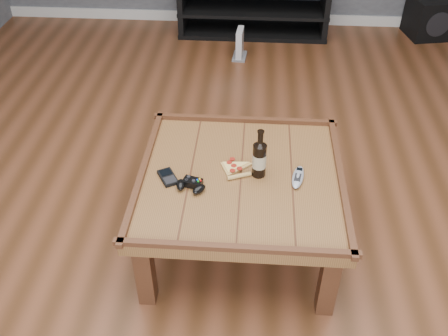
# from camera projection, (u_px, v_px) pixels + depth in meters

# --- Properties ---
(ground) EXTENTS (6.00, 6.00, 0.00)m
(ground) POSITION_uv_depth(u_px,v_px,m) (239.00, 239.00, 2.73)
(ground) COLOR #4A2915
(ground) RESTS_ON ground
(baseboard) EXTENTS (5.00, 0.02, 0.10)m
(baseboard) POSITION_uv_depth(u_px,v_px,m) (253.00, 18.00, 5.02)
(baseboard) COLOR silver
(baseboard) RESTS_ON ground
(coffee_table) EXTENTS (1.03, 1.03, 0.48)m
(coffee_table) POSITION_uv_depth(u_px,v_px,m) (241.00, 185.00, 2.48)
(coffee_table) COLOR brown
(coffee_table) RESTS_ON ground
(media_console) EXTENTS (1.40, 0.45, 0.50)m
(media_console) POSITION_uv_depth(u_px,v_px,m) (253.00, 8.00, 4.72)
(media_console) COLOR black
(media_console) RESTS_ON ground
(beer_bottle) EXTENTS (0.07, 0.07, 0.26)m
(beer_bottle) POSITION_uv_depth(u_px,v_px,m) (259.00, 158.00, 2.39)
(beer_bottle) COLOR black
(beer_bottle) RESTS_ON coffee_table
(game_controller) EXTENTS (0.15, 0.13, 0.04)m
(game_controller) POSITION_uv_depth(u_px,v_px,m) (191.00, 185.00, 2.36)
(game_controller) COLOR black
(game_controller) RESTS_ON coffee_table
(pizza_slice) EXTENTS (0.20, 0.25, 0.02)m
(pizza_slice) POSITION_uv_depth(u_px,v_px,m) (235.00, 168.00, 2.48)
(pizza_slice) COLOR #DEAE61
(pizza_slice) RESTS_ON coffee_table
(smartphone) EXTENTS (0.12, 0.15, 0.02)m
(smartphone) POSITION_uv_depth(u_px,v_px,m) (168.00, 177.00, 2.43)
(smartphone) COLOR black
(smartphone) RESTS_ON coffee_table
(remote_control) EXTENTS (0.09, 0.18, 0.03)m
(remote_control) POSITION_uv_depth(u_px,v_px,m) (298.00, 177.00, 2.42)
(remote_control) COLOR #93979F
(remote_control) RESTS_ON coffee_table
(subwoofer) EXTENTS (0.43, 0.43, 0.37)m
(subwoofer) POSITION_uv_depth(u_px,v_px,m) (430.00, 17.00, 4.70)
(subwoofer) COLOR black
(subwoofer) RESTS_ON ground
(game_console) EXTENTS (0.13, 0.21, 0.26)m
(game_console) POSITION_uv_depth(u_px,v_px,m) (240.00, 45.00, 4.38)
(game_console) COLOR slate
(game_console) RESTS_ON ground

